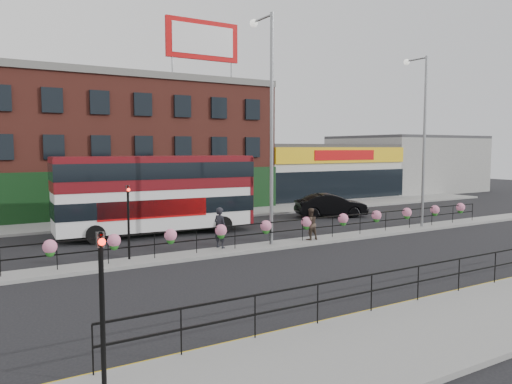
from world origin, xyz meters
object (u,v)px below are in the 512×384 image
double_decker_bus (157,187)px  pedestrian_b (310,224)px  pedestrian_a (220,228)px  lamp_column_west (268,109)px  car (331,205)px  lamp_column_east (421,126)px

double_decker_bus → pedestrian_b: (6.00, -6.37, -1.77)m
pedestrian_a → lamp_column_west: 6.32m
car → pedestrian_a: 13.79m
car → pedestrian_a: size_ratio=2.72×
lamp_column_west → lamp_column_east: size_ratio=1.10×
car → lamp_column_east: bearing=-147.2°
lamp_column_east → lamp_column_west: bearing=179.1°
pedestrian_b → lamp_column_east: 10.06m
car → lamp_column_east: 8.74m
lamp_column_east → double_decker_bus: bearing=157.2°
pedestrian_a → lamp_column_west: bearing=-112.9°
car → pedestrian_a: (-12.21, -6.40, 0.30)m
double_decker_bus → lamp_column_west: size_ratio=0.99×
pedestrian_a → lamp_column_east: size_ratio=0.19×
pedestrian_a → pedestrian_b: (4.99, -0.58, -0.15)m
car → lamp_column_west: 13.07m
pedestrian_b → lamp_column_east: (8.57, 0.25, 5.26)m
pedestrian_b → lamp_column_west: (-2.33, 0.43, 5.89)m
lamp_column_west → double_decker_bus: bearing=121.7°
double_decker_bus → pedestrian_b: 8.93m
pedestrian_b → lamp_column_east: bearing=-173.5°
pedestrian_a → double_decker_bus: bearing=-9.8°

